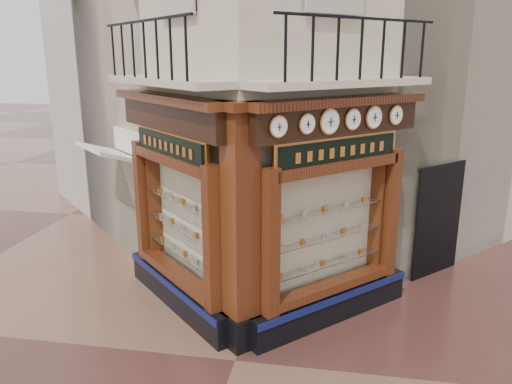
% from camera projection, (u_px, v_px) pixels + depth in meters
% --- Properties ---
extents(ground, '(80.00, 80.00, 0.00)m').
position_uv_depth(ground, '(235.00, 361.00, 7.81)').
color(ground, '#462520').
rests_on(ground, ground).
extents(neighbour_left, '(11.31, 11.31, 11.00)m').
position_uv_depth(neighbour_left, '(213.00, 26.00, 14.98)').
color(neighbour_left, '#B7AE9F').
rests_on(neighbour_left, ground).
extents(neighbour_right, '(11.31, 11.31, 11.00)m').
position_uv_depth(neighbour_right, '(382.00, 24.00, 14.16)').
color(neighbour_right, '#B7AE9F').
rests_on(neighbour_right, ground).
extents(shopfront_left, '(2.86, 2.86, 3.98)m').
position_uv_depth(shopfront_left, '(176.00, 207.00, 9.01)').
color(shopfront_left, black).
rests_on(shopfront_left, ground).
extents(shopfront_right, '(2.86, 2.86, 3.98)m').
position_uv_depth(shopfront_right, '(333.00, 215.00, 8.55)').
color(shopfront_right, black).
rests_on(shopfront_right, ground).
extents(corner_pilaster, '(0.85, 0.85, 3.98)m').
position_uv_depth(corner_pilaster, '(241.00, 233.00, 7.77)').
color(corner_pilaster, black).
rests_on(corner_pilaster, ground).
extents(balcony, '(5.94, 2.97, 1.03)m').
position_uv_depth(balcony, '(252.00, 81.00, 8.11)').
color(balcony, beige).
rests_on(balcony, ground).
extents(clock_a, '(0.27, 0.27, 0.33)m').
position_uv_depth(clock_a, '(278.00, 127.00, 7.21)').
color(clock_a, '#AC7339').
rests_on(clock_a, ground).
extents(clock_b, '(0.26, 0.26, 0.32)m').
position_uv_depth(clock_b, '(307.00, 124.00, 7.51)').
color(clock_b, '#AC7339').
rests_on(clock_b, ground).
extents(clock_c, '(0.33, 0.33, 0.41)m').
position_uv_depth(clock_c, '(329.00, 122.00, 7.77)').
color(clock_c, '#AC7339').
rests_on(clock_c, ground).
extents(clock_d, '(0.29, 0.29, 0.35)m').
position_uv_depth(clock_d, '(353.00, 119.00, 8.05)').
color(clock_d, '#AC7339').
rests_on(clock_d, ground).
extents(clock_e, '(0.31, 0.31, 0.39)m').
position_uv_depth(clock_e, '(374.00, 117.00, 8.33)').
color(clock_e, '#AC7339').
rests_on(clock_e, ground).
extents(clock_f, '(0.28, 0.28, 0.34)m').
position_uv_depth(clock_f, '(396.00, 115.00, 8.64)').
color(clock_f, '#AC7339').
rests_on(clock_f, ground).
extents(awning, '(1.86, 1.86, 0.38)m').
position_uv_depth(awning, '(118.00, 264.00, 11.46)').
color(awning, silver).
rests_on(awning, ground).
extents(signboard_left, '(1.91, 1.91, 0.51)m').
position_uv_depth(signboard_left, '(170.00, 146.00, 8.67)').
color(signboard_left, '#C9823B').
rests_on(signboard_left, ground).
extents(signboard_right, '(1.97, 1.97, 0.53)m').
position_uv_depth(signboard_right, '(339.00, 151.00, 8.19)').
color(signboard_right, '#C9823B').
rests_on(signboard_right, ground).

